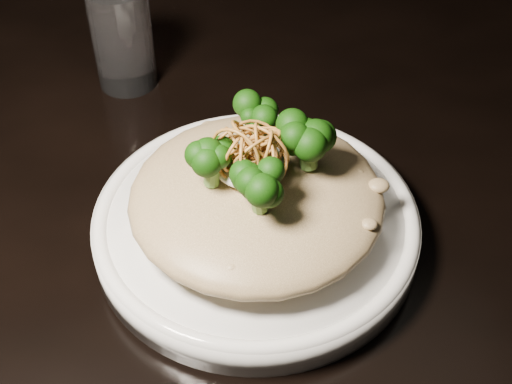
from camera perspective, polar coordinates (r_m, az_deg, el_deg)
table at (r=0.72m, az=-7.37°, el=-4.75°), size 1.10×0.80×0.75m
plate at (r=0.60m, az=0.00°, el=-2.78°), size 0.27×0.27×0.03m
risotto at (r=0.58m, az=0.04°, el=-0.44°), size 0.21×0.21×0.05m
broccoli at (r=0.55m, az=0.43°, el=3.16°), size 0.12×0.12×0.04m
cheese at (r=0.56m, az=-0.44°, el=2.29°), size 0.06×0.06×0.02m
shallots at (r=0.54m, az=-0.48°, el=3.78°), size 0.06×0.06×0.04m
drinking_glass at (r=0.77m, az=-10.63°, el=12.04°), size 0.07×0.07×0.11m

